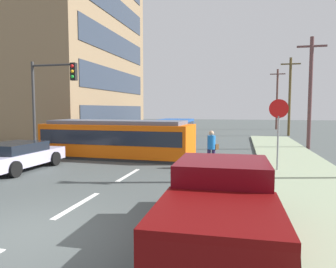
{
  "coord_description": "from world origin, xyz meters",
  "views": [
    {
      "loc": [
        4.35,
        -5.67,
        2.65
      ],
      "look_at": [
        0.86,
        9.27,
        1.4
      ],
      "focal_mm": 33.65,
      "sensor_mm": 36.0,
      "label": 1
    }
  ],
  "objects_px": {
    "traffic_light_mast": "(50,92)",
    "parked_sedan_furthest": "(128,131)",
    "pedestrian_crossing": "(211,147)",
    "parked_sedan_mid": "(17,156)",
    "utility_pole_far": "(290,95)",
    "utility_pole_distant": "(277,98)",
    "parked_sedan_far": "(96,138)",
    "pickup_truck_parked": "(221,201)",
    "city_bus": "(173,129)",
    "stop_sign": "(278,120)",
    "streetcar_tram": "(117,138)",
    "utility_pole_mid": "(310,91)"
  },
  "relations": [
    {
      "from": "utility_pole_distant",
      "to": "parked_sedan_furthest",
      "type": "bearing_deg",
      "value": -133.35
    },
    {
      "from": "pedestrian_crossing",
      "to": "parked_sedan_far",
      "type": "bearing_deg",
      "value": 145.39
    },
    {
      "from": "pedestrian_crossing",
      "to": "pickup_truck_parked",
      "type": "relative_size",
      "value": 0.33
    },
    {
      "from": "traffic_light_mast",
      "to": "utility_pole_distant",
      "type": "xyz_separation_m",
      "value": [
        13.52,
        27.61,
        0.46
      ]
    },
    {
      "from": "streetcar_tram",
      "to": "utility_pole_distant",
      "type": "distance_m",
      "value": 28.1
    },
    {
      "from": "pedestrian_crossing",
      "to": "utility_pole_distant",
      "type": "bearing_deg",
      "value": 78.65
    },
    {
      "from": "pickup_truck_parked",
      "to": "stop_sign",
      "type": "xyz_separation_m",
      "value": [
        1.82,
        7.21,
        1.4
      ]
    },
    {
      "from": "utility_pole_distant",
      "to": "parked_sedan_far",
      "type": "bearing_deg",
      "value": -122.55
    },
    {
      "from": "pedestrian_crossing",
      "to": "stop_sign",
      "type": "xyz_separation_m",
      "value": [
        2.73,
        -0.45,
        1.25
      ]
    },
    {
      "from": "parked_sedan_mid",
      "to": "utility_pole_far",
      "type": "xyz_separation_m",
      "value": [
        13.83,
        20.59,
        3.28
      ]
    },
    {
      "from": "pedestrian_crossing",
      "to": "parked_sedan_mid",
      "type": "height_order",
      "value": "pedestrian_crossing"
    },
    {
      "from": "parked_sedan_far",
      "to": "parked_sedan_furthest",
      "type": "distance_m",
      "value": 6.87
    },
    {
      "from": "pickup_truck_parked",
      "to": "utility_pole_far",
      "type": "height_order",
      "value": "utility_pole_far"
    },
    {
      "from": "pickup_truck_parked",
      "to": "utility_pole_mid",
      "type": "relative_size",
      "value": 0.7
    },
    {
      "from": "parked_sedan_furthest",
      "to": "parked_sedan_far",
      "type": "bearing_deg",
      "value": -88.4
    },
    {
      "from": "streetcar_tram",
      "to": "pedestrian_crossing",
      "type": "relative_size",
      "value": 4.89
    },
    {
      "from": "city_bus",
      "to": "utility_pole_distant",
      "type": "xyz_separation_m",
      "value": [
        9.43,
        17.58,
        2.9
      ]
    },
    {
      "from": "parked_sedan_mid",
      "to": "stop_sign",
      "type": "distance_m",
      "value": 11.11
    },
    {
      "from": "pickup_truck_parked",
      "to": "pedestrian_crossing",
      "type": "bearing_deg",
      "value": 96.78
    },
    {
      "from": "stop_sign",
      "to": "utility_pole_mid",
      "type": "height_order",
      "value": "utility_pole_mid"
    },
    {
      "from": "stop_sign",
      "to": "pedestrian_crossing",
      "type": "bearing_deg",
      "value": 170.68
    },
    {
      "from": "parked_sedan_far",
      "to": "stop_sign",
      "type": "bearing_deg",
      "value": -29.29
    },
    {
      "from": "pedestrian_crossing",
      "to": "parked_sedan_mid",
      "type": "bearing_deg",
      "value": -163.87
    },
    {
      "from": "parked_sedan_furthest",
      "to": "traffic_light_mast",
      "type": "relative_size",
      "value": 0.91
    },
    {
      "from": "streetcar_tram",
      "to": "pedestrian_crossing",
      "type": "height_order",
      "value": "streetcar_tram"
    },
    {
      "from": "traffic_light_mast",
      "to": "utility_pole_mid",
      "type": "relative_size",
      "value": 0.69
    },
    {
      "from": "pedestrian_crossing",
      "to": "utility_pole_far",
      "type": "height_order",
      "value": "utility_pole_far"
    },
    {
      "from": "utility_pole_far",
      "to": "city_bus",
      "type": "bearing_deg",
      "value": -139.6
    },
    {
      "from": "utility_pole_mid",
      "to": "parked_sedan_mid",
      "type": "bearing_deg",
      "value": -142.67
    },
    {
      "from": "streetcar_tram",
      "to": "utility_pole_mid",
      "type": "xyz_separation_m",
      "value": [
        10.75,
        6.24,
        2.73
      ]
    },
    {
      "from": "city_bus",
      "to": "parked_sedan_furthest",
      "type": "bearing_deg",
      "value": 151.05
    },
    {
      "from": "traffic_light_mast",
      "to": "utility_pole_distant",
      "type": "distance_m",
      "value": 30.74
    },
    {
      "from": "city_bus",
      "to": "utility_pole_mid",
      "type": "distance_m",
      "value": 10.03
    },
    {
      "from": "streetcar_tram",
      "to": "parked_sedan_far",
      "type": "distance_m",
      "value": 5.12
    },
    {
      "from": "parked_sedan_furthest",
      "to": "utility_pole_distant",
      "type": "xyz_separation_m",
      "value": [
        14.14,
        14.98,
        3.3
      ]
    },
    {
      "from": "traffic_light_mast",
      "to": "utility_pole_far",
      "type": "relative_size",
      "value": 0.67
    },
    {
      "from": "parked_sedan_far",
      "to": "traffic_light_mast",
      "type": "xyz_separation_m",
      "value": [
        0.43,
        -5.76,
        2.84
      ]
    },
    {
      "from": "traffic_light_mast",
      "to": "parked_sedan_furthest",
      "type": "bearing_deg",
      "value": 92.81
    },
    {
      "from": "streetcar_tram",
      "to": "city_bus",
      "type": "distance_m",
      "value": 8.33
    },
    {
      "from": "traffic_light_mast",
      "to": "pedestrian_crossing",
      "type": "bearing_deg",
      "value": -0.25
    },
    {
      "from": "parked_sedan_furthest",
      "to": "utility_pole_far",
      "type": "bearing_deg",
      "value": 21.3
    },
    {
      "from": "stop_sign",
      "to": "utility_pole_distant",
      "type": "distance_m",
      "value": 28.29
    },
    {
      "from": "stop_sign",
      "to": "utility_pole_far",
      "type": "distance_m",
      "value": 19.01
    },
    {
      "from": "parked_sedan_mid",
      "to": "traffic_light_mast",
      "type": "distance_m",
      "value": 3.7
    },
    {
      "from": "city_bus",
      "to": "stop_sign",
      "type": "height_order",
      "value": "stop_sign"
    },
    {
      "from": "pickup_truck_parked",
      "to": "parked_sedan_mid",
      "type": "xyz_separation_m",
      "value": [
        -9.01,
        5.31,
        -0.17
      ]
    },
    {
      "from": "parked_sedan_mid",
      "to": "traffic_light_mast",
      "type": "relative_size",
      "value": 0.88
    },
    {
      "from": "utility_pole_far",
      "to": "parked_sedan_mid",
      "type": "bearing_deg",
      "value": -123.89
    },
    {
      "from": "streetcar_tram",
      "to": "parked_sedan_furthest",
      "type": "xyz_separation_m",
      "value": [
        -3.4,
        10.83,
        -0.42
      ]
    },
    {
      "from": "parked_sedan_far",
      "to": "utility_pole_far",
      "type": "xyz_separation_m",
      "value": [
        14.13,
        12.45,
        3.28
      ]
    }
  ]
}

